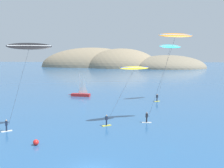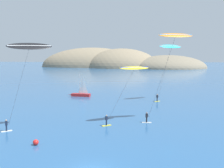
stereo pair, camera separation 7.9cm
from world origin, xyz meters
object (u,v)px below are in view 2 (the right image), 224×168
kitesurfer_yellow (132,72)px  marker_buoy (36,142)px  kitesurfer_black (28,51)px  kitesurfer_orange (173,43)px  kitesurfer_cyan (170,50)px  sailboat_near (80,94)px

kitesurfer_yellow → marker_buoy: 18.25m
kitesurfer_black → marker_buoy: (3.22, -6.99, -10.95)m
kitesurfer_black → marker_buoy: kitesurfer_black is taller
kitesurfer_yellow → kitesurfer_orange: (6.42, 1.31, 4.62)m
kitesurfer_cyan → marker_buoy: 40.54m
kitesurfer_cyan → sailboat_near: bearing=167.9°
kitesurfer_cyan → kitesurfer_black: (-23.32, -26.32, -0.45)m
kitesurfer_orange → kitesurfer_black: bearing=-163.9°
kitesurfer_cyan → kitesurfer_orange: size_ratio=0.91×
kitesurfer_orange → marker_buoy: (-17.99, -13.13, -12.32)m
kitesurfer_cyan → kitesurfer_black: size_ratio=1.03×
sailboat_near → kitesurfer_yellow: 30.28m
sailboat_near → kitesurfer_yellow: kitesurfer_yellow is taller
kitesurfer_orange → kitesurfer_cyan: bearing=84.0°
kitesurfer_cyan → marker_buoy: bearing=-121.1°
kitesurfer_yellow → kitesurfer_cyan: (8.53, 21.50, 3.69)m
kitesurfer_black → marker_buoy: bearing=-65.3°
sailboat_near → marker_buoy: sailboat_near is taller
kitesurfer_cyan → kitesurfer_orange: kitesurfer_orange is taller
sailboat_near → kitesurfer_cyan: 24.92m
kitesurfer_yellow → kitesurfer_cyan: bearing=68.4°
sailboat_near → kitesurfer_orange: kitesurfer_orange is taller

